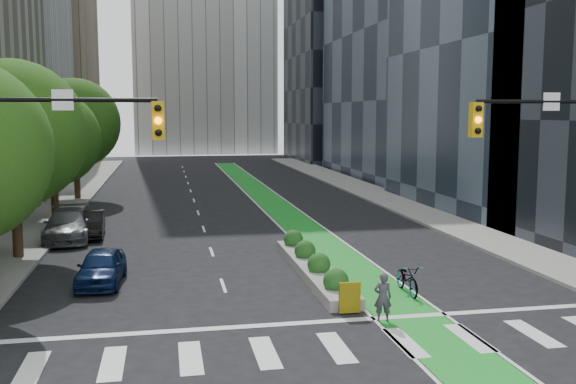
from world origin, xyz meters
name	(u,v)px	position (x,y,z in m)	size (l,w,h in m)	color
ground	(327,335)	(0.00, 0.00, 0.00)	(160.00, 160.00, 0.00)	black
sidewalk_left	(50,214)	(-11.80, 25.00, 0.07)	(3.60, 90.00, 0.15)	gray
sidewalk_right	(401,204)	(11.80, 25.00, 0.07)	(3.60, 90.00, 0.15)	gray
bike_lane_paint	(267,199)	(3.00, 30.00, 0.01)	(2.20, 70.00, 0.01)	#1A9427
building_tan_far	(33,58)	(-20.00, 66.00, 13.00)	(14.00, 16.00, 26.00)	tan
building_dark_end	(346,57)	(20.00, 68.00, 14.00)	(14.00, 18.00, 28.00)	black
tree_mid	(12,134)	(-11.00, 12.00, 5.57)	(6.40, 6.40, 8.78)	black
tree_midfar	(52,139)	(-11.00, 22.00, 4.95)	(5.60, 5.60, 7.76)	black
tree_far	(75,123)	(-11.00, 32.00, 5.69)	(6.60, 6.60, 9.00)	black
signal_left	(6,177)	(-8.70, 0.46, 4.78)	(6.14, 0.51, 7.20)	black
median_planter	(313,265)	(1.20, 7.04, 0.37)	(1.20, 10.26, 1.10)	gray
bicycle	(407,279)	(3.92, 3.72, 0.54)	(0.72, 2.07, 1.09)	gray
cyclist	(383,297)	(2.00, 0.90, 0.77)	(0.56, 0.37, 1.54)	#3D3742
parked_car_left_near	(101,267)	(-7.00, 7.09, 0.67)	(1.58, 3.93, 1.34)	#0B1A43
parked_car_left_mid	(90,224)	(-8.48, 16.89, 0.66)	(1.41, 4.03, 1.33)	black
parked_car_left_far	(68,225)	(-9.50, 16.23, 0.78)	(2.19, 5.38, 1.56)	#55575A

